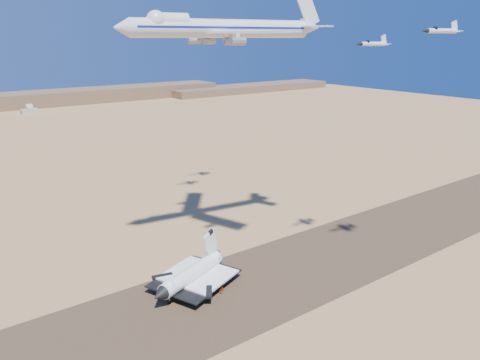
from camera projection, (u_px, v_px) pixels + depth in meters
ground at (242, 289)px, 168.45m from camera, size 1200.00×1200.00×0.00m
runway at (242, 289)px, 168.44m from camera, size 600.00×50.00×0.06m
ridgeline at (40, 101)px, 608.34m from camera, size 960.00×90.00×18.00m
shuttle at (191, 276)px, 167.70m from camera, size 38.15×31.64×18.55m
carrier_747 at (218, 28)px, 166.96m from camera, size 82.38×62.95×20.44m
crew_a at (222, 289)px, 166.78m from camera, size 0.52×0.71×1.81m
crew_b at (221, 291)px, 164.96m from camera, size 1.01×1.01×1.86m
crew_c at (223, 289)px, 166.51m from camera, size 0.92×1.06×1.62m
chase_jet_a at (373, 44)px, 157.17m from camera, size 15.41×8.14×3.84m
chase_jet_b at (441, 31)px, 146.69m from camera, size 16.35×9.06×4.09m
chase_jet_c at (201, 30)px, 214.65m from camera, size 14.61×8.17×3.66m
chase_jet_d at (217, 32)px, 234.90m from camera, size 15.36×8.80×3.88m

